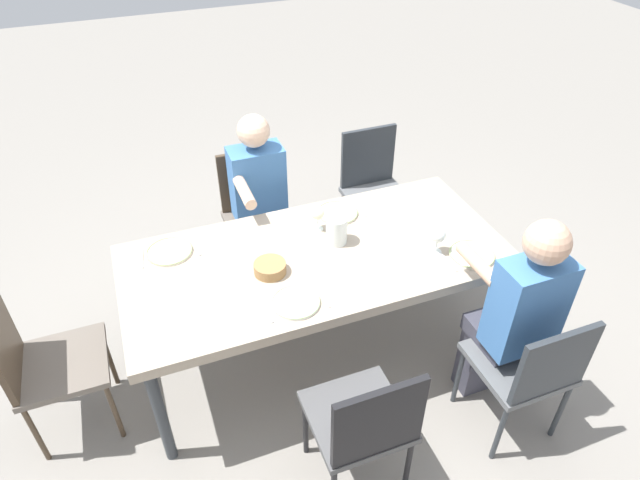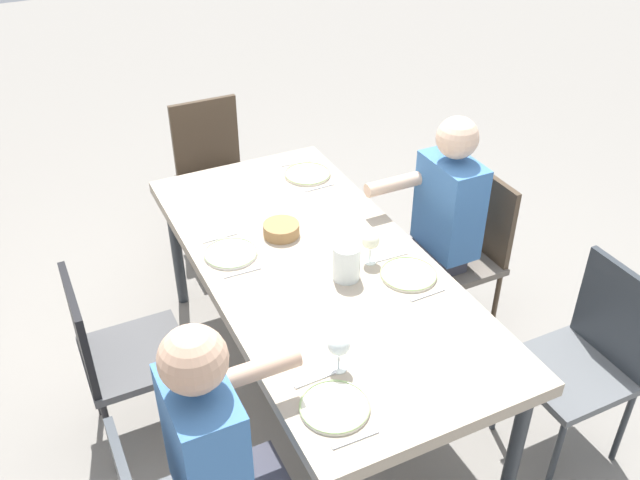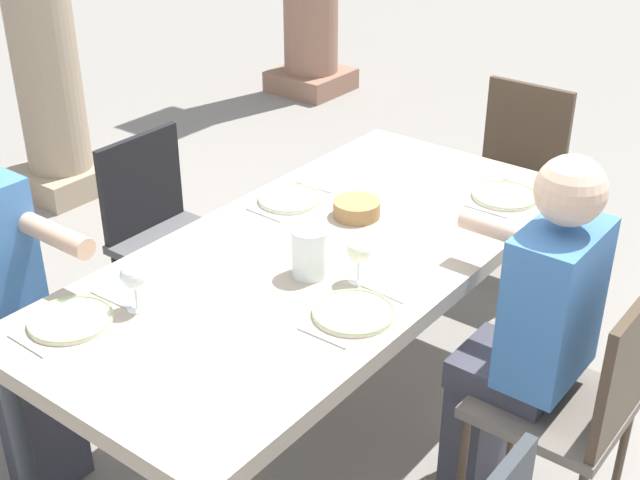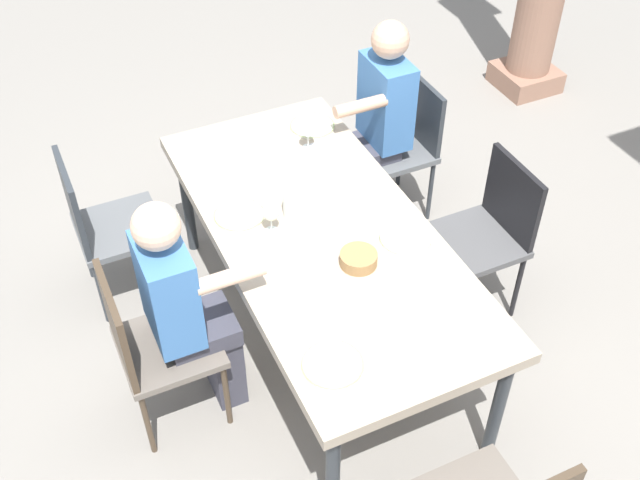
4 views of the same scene
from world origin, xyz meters
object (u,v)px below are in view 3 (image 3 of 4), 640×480
at_px(chair_mid_north, 165,227).
at_px(plate_0, 71,320).
at_px(chair_head_east, 511,174).
at_px(plate_1, 354,312).
at_px(bread_basket, 357,209).
at_px(chair_mid_south, 580,396).
at_px(diner_woman_green, 528,331).
at_px(water_pitcher, 310,254).
at_px(plate_3, 505,195).
at_px(wine_glass_0, 134,276).
at_px(wine_glass_1, 359,251).
at_px(plate_2, 290,199).
at_px(dining_table, 321,265).

xyz_separation_m(chair_mid_north, plate_0, (-0.90, -0.59, 0.26)).
distance_m(chair_head_east, plate_1, 1.77).
xyz_separation_m(chair_mid_north, bread_basket, (0.17, -0.85, 0.28)).
distance_m(chair_mid_south, plate_1, 0.74).
xyz_separation_m(chair_mid_north, chair_head_east, (1.36, -0.90, 0.01)).
xyz_separation_m(diner_woman_green, water_pitcher, (-0.26, 0.64, 0.16)).
distance_m(diner_woman_green, plate_3, 0.76).
height_order(plate_1, water_pitcher, water_pitcher).
height_order(plate_0, water_pitcher, water_pitcher).
distance_m(wine_glass_0, wine_glass_1, 0.68).
bearing_deg(chair_mid_south, diner_woman_green, 89.09).
xyz_separation_m(chair_mid_south, plate_0, (-0.90, 1.22, 0.26)).
bearing_deg(plate_2, water_pitcher, -133.85).
height_order(dining_table, chair_head_east, chair_head_east).
xyz_separation_m(plate_0, bread_basket, (1.07, -0.26, 0.02)).
bearing_deg(chair_head_east, plate_2, 165.57).
xyz_separation_m(chair_head_east, bread_basket, (-1.20, 0.05, 0.27)).
relative_size(wine_glass_1, water_pitcher, 0.95).
bearing_deg(plate_1, plate_0, 130.31).
relative_size(chair_mid_north, plate_2, 3.73).
relative_size(water_pitcher, bread_basket, 0.95).
distance_m(diner_woman_green, bread_basket, 0.79).
relative_size(chair_mid_north, chair_mid_south, 0.98).
xyz_separation_m(dining_table, chair_head_east, (1.47, 0.00, -0.18)).
distance_m(chair_mid_south, plate_2, 1.26).
bearing_deg(water_pitcher, plate_1, -113.51).
relative_size(chair_mid_south, diner_woman_green, 0.72).
bearing_deg(water_pitcher, chair_head_east, 2.50).
xyz_separation_m(plate_3, water_pitcher, (-0.89, 0.23, 0.06)).
height_order(chair_mid_north, plate_1, chair_mid_north).
xyz_separation_m(chair_head_east, plate_2, (-1.24, 0.32, 0.25)).
distance_m(chair_mid_north, bread_basket, 0.91).
bearing_deg(wine_glass_1, dining_table, 67.42).
relative_size(wine_glass_0, water_pitcher, 0.98).
distance_m(chair_mid_north, water_pitcher, 1.06).
distance_m(plate_2, bread_basket, 0.28).
bearing_deg(dining_table, plate_0, 158.58).
height_order(dining_table, plate_1, plate_1).
height_order(dining_table, chair_mid_south, chair_mid_south).
bearing_deg(chair_head_east, chair_mid_south, -146.37).
bearing_deg(dining_table, chair_head_east, 0.00).
height_order(wine_glass_0, plate_1, wine_glass_0).
bearing_deg(diner_woman_green, chair_head_east, 27.72).
height_order(dining_table, plate_0, plate_0).
bearing_deg(plate_1, diner_woman_green, -47.02).
distance_m(chair_mid_north, chair_mid_south, 1.81).
bearing_deg(plate_0, wine_glass_1, -37.15).
xyz_separation_m(wine_glass_1, bread_basket, (0.37, 0.27, -0.08)).
relative_size(chair_head_east, wine_glass_0, 5.95).
distance_m(chair_mid_north, wine_glass_1, 1.20).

